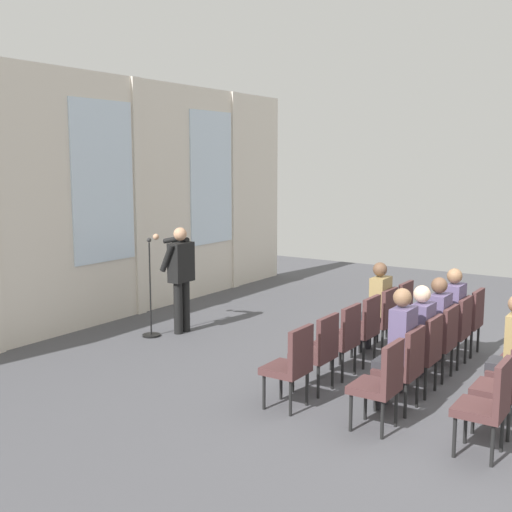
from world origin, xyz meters
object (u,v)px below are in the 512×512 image
chair_r1_c2 (424,350)px  chair_r1_c4 (456,327)px  chair_r0_c2 (343,336)px  audience_r2_c2 (512,347)px  speaker (180,272)px  audience_r1_c4 (450,312)px  chair_r2_c1 (505,382)px  chair_r1_c5 (469,317)px  chair_r0_c0 (292,362)px  chair_r2_c0 (489,402)px  chair_r0_c3 (363,326)px  mic_stand (151,315)px  chair_r1_c3 (441,338)px  chair_r1_c0 (382,380)px  chair_r1_c1 (404,364)px  chair_r0_c1 (319,349)px  audience_r1_c1 (398,343)px  chair_r0_c4 (382,316)px  audience_r1_c3 (435,322)px  audience_r0_c4 (377,302)px  audience_r1_c2 (418,333)px  chair_r0_c5 (398,308)px

chair_r1_c2 → chair_r1_c4: bearing=0.0°
chair_r0_c2 → audience_r2_c2: 2.03m
speaker → audience_r1_c4: (0.72, -4.08, -0.25)m
chair_r2_c1 → chair_r1_c5: bearing=22.6°
chair_r0_c0 → chair_r2_c0: 2.10m
chair_r1_c2 → chair_r0_c3: bearing=59.1°
chair_r0_c0 → chair_r1_c4: bearing=-22.6°
mic_stand → chair_r1_c3: (0.54, -4.40, 0.20)m
chair_r1_c0 → chair_r1_c1: same height
mic_stand → audience_r2_c2: (-0.09, -5.37, 0.39)m
chair_r0_c3 → chair_r1_c4: (0.63, -1.05, 0.00)m
chair_r0_c3 → chair_r0_c1: bearing=180.0°
chair_r1_c1 → chair_r1_c2: 0.63m
chair_r1_c0 → audience_r2_c2: size_ratio=0.72×
audience_r1_c1 → chair_r1_c3: size_ratio=1.46×
chair_r2_c0 → audience_r2_c2: bearing=3.7°
mic_stand → chair_r0_c0: size_ratio=1.65×
chair_r0_c4 → chair_r0_c3: bearing=180.0°
audience_r1_c1 → audience_r1_c3: size_ratio=1.06×
chair_r0_c2 → audience_r1_c4: size_ratio=0.71×
audience_r0_c4 → audience_r1_c4: bearing=-90.0°
speaker → audience_r1_c2: size_ratio=1.30×
chair_r1_c1 → chair_r2_c1: 1.05m
speaker → audience_r2_c2: (-0.54, -5.13, -0.25)m
chair_r0_c2 → chair_r1_c1: size_ratio=1.00×
chair_r1_c2 → chair_r0_c4: bearing=39.8°
chair_r1_c0 → audience_r0_c4: bearing=24.2°
audience_r1_c2 → chair_r1_c4: 1.27m
chair_r1_c2 → chair_r2_c0: (-1.26, -1.05, 0.00)m
audience_r0_c4 → chair_r2_c0: audience_r0_c4 is taller
audience_r1_c1 → audience_r1_c2: (0.63, 0.00, -0.04)m
chair_r1_c1 → chair_r1_c3: 1.26m
chair_r0_c0 → audience_r0_c4: size_ratio=0.72×
chair_r0_c2 → chair_r0_c5: (1.89, 0.00, 0.00)m
chair_r1_c1 → chair_r1_c2: same height
audience_r0_c4 → chair_r1_c5: (0.63, -1.13, -0.19)m
mic_stand → chair_r1_c2: bearing=-91.2°
chair_r0_c2 → audience_r1_c2: audience_r1_c2 is taller
speaker → chair_r0_c5: speaker is taller
chair_r0_c0 → chair_r0_c1: bearing=0.0°
chair_r0_c4 → chair_r2_c1: 2.82m
chair_r0_c5 → chair_r1_c2: 2.16m
chair_r1_c5 → chair_r2_c0: size_ratio=1.00×
chair_r1_c1 → chair_r2_c0: 1.22m
audience_r1_c1 → chair_r1_c3: audience_r1_c1 is taller
audience_r1_c4 → chair_r2_c1: size_ratio=1.41×
speaker → chair_r0_c1: 3.35m
chair_r1_c0 → audience_r1_c1: size_ratio=0.69×
chair_r2_c1 → chair_r0_c3: bearing=59.1°
chair_r0_c3 → chair_r1_c1: size_ratio=1.00×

